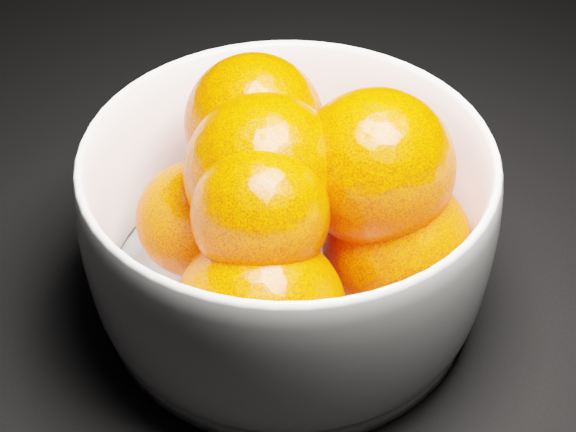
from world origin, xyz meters
name	(u,v)px	position (x,y,z in m)	size (l,w,h in m)	color
bowl	(288,223)	(-0.25, 0.01, 0.06)	(0.25, 0.25, 0.12)	white
orange_pile	(295,205)	(-0.25, 0.00, 0.08)	(0.19, 0.20, 0.15)	#FF3D00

